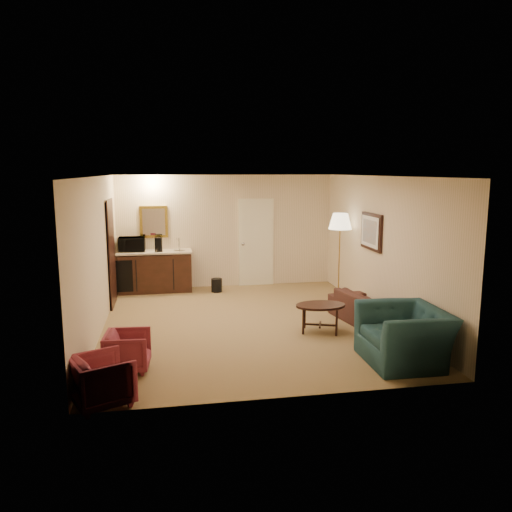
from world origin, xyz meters
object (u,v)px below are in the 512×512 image
(sofa, at_px, (372,305))
(coffee_table, at_px, (320,318))
(wetbar_cabinet, at_px, (155,271))
(rose_chair_far, at_px, (102,378))
(coffee_maker, at_px, (158,245))
(teal_armchair, at_px, (404,326))
(microwave, at_px, (132,243))
(rose_chair_near, at_px, (128,349))
(waste_bin, at_px, (217,285))
(floor_lamp, at_px, (339,256))

(sofa, xyz_separation_m, coffee_table, (-1.01, -0.22, -0.12))
(wetbar_cabinet, height_order, rose_chair_far, wetbar_cabinet)
(wetbar_cabinet, relative_size, coffee_maker, 5.25)
(teal_armchair, xyz_separation_m, rose_chair_far, (-4.05, -0.60, -0.20))
(sofa, bearing_deg, microwave, 42.30)
(rose_chair_near, bearing_deg, coffee_maker, -0.87)
(microwave, bearing_deg, teal_armchair, -50.23)
(coffee_maker, bearing_deg, waste_bin, 4.81)
(coffee_table, bearing_deg, waste_bin, 114.73)
(teal_armchair, relative_size, microwave, 2.13)
(coffee_maker, bearing_deg, floor_lamp, -3.85)
(teal_armchair, bearing_deg, rose_chair_far, -80.74)
(rose_chair_far, bearing_deg, teal_armchair, -105.76)
(sofa, bearing_deg, wetbar_cabinet, 39.57)
(rose_chair_near, xyz_separation_m, waste_bin, (1.63, 4.23, -0.15))
(sofa, distance_m, teal_armchair, 1.75)
(waste_bin, distance_m, coffee_maker, 1.58)
(sofa, xyz_separation_m, coffee_maker, (-3.71, 3.12, 0.71))
(teal_armchair, relative_size, rose_chair_far, 1.86)
(coffee_table, height_order, microwave, microwave)
(wetbar_cabinet, height_order, teal_armchair, teal_armchair)
(wetbar_cabinet, bearing_deg, rose_chair_near, -93.60)
(teal_armchair, distance_m, rose_chair_near, 3.86)
(rose_chair_near, relative_size, coffee_table, 0.71)
(sofa, height_order, microwave, microwave)
(sofa, height_order, teal_armchair, teal_armchair)
(floor_lamp, xyz_separation_m, waste_bin, (-2.50, 1.03, -0.76))
(coffee_table, distance_m, waste_bin, 3.44)
(rose_chair_far, xyz_separation_m, waste_bin, (1.85, 5.23, -0.18))
(coffee_table, bearing_deg, floor_lamp, 63.23)
(rose_chair_far, relative_size, waste_bin, 2.16)
(floor_lamp, bearing_deg, waste_bin, 157.65)
(microwave, bearing_deg, coffee_maker, -14.18)
(coffee_table, relative_size, floor_lamp, 0.46)
(wetbar_cabinet, xyz_separation_m, coffee_maker, (0.09, -0.08, 0.62))
(rose_chair_near, height_order, floor_lamp, floor_lamp)
(wetbar_cabinet, distance_m, floor_lamp, 4.10)
(sofa, distance_m, waste_bin, 3.81)
(waste_bin, bearing_deg, floor_lamp, -22.35)
(rose_chair_far, height_order, waste_bin, rose_chair_far)
(coffee_table, distance_m, microwave, 4.87)
(rose_chair_near, bearing_deg, floor_lamp, -48.27)
(microwave, bearing_deg, sofa, -36.55)
(teal_armchair, bearing_deg, microwave, -140.21)
(coffee_table, height_order, floor_lamp, floor_lamp)
(microwave, distance_m, coffee_maker, 0.61)
(coffee_maker, bearing_deg, sofa, -25.66)
(floor_lamp, relative_size, microwave, 3.21)
(teal_armchair, relative_size, floor_lamp, 0.66)
(wetbar_cabinet, xyz_separation_m, coffee_table, (2.79, -3.42, -0.22))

